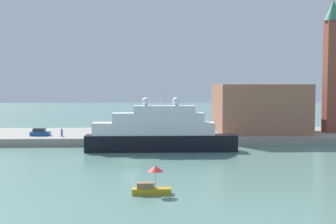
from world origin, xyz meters
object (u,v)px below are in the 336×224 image
at_px(small_motorboat, 152,183).
at_px(parked_car, 40,132).
at_px(person_figure, 62,133).
at_px(bell_tower, 332,61).
at_px(mooring_bollard, 140,135).
at_px(harbor_building, 259,108).
at_px(large_yacht, 159,133).

height_order(small_motorboat, parked_car, small_motorboat).
bearing_deg(person_figure, small_motorboat, -66.60).
xyz_separation_m(bell_tower, mooring_bollard, (-40.15, -7.64, -14.62)).
bearing_deg(harbor_building, parked_car, -173.16).
bearing_deg(small_motorboat, mooring_bollard, 93.26).
bearing_deg(large_yacht, bell_tower, 22.98).
bearing_deg(mooring_bollard, large_yacht, -66.42).
xyz_separation_m(small_motorboat, parked_car, (-22.15, 42.00, 0.96)).
distance_m(bell_tower, person_figure, 57.62).
distance_m(large_yacht, person_figure, 21.50).
xyz_separation_m(harbor_building, mooring_bollard, (-25.18, -9.04, -4.69)).
relative_size(bell_tower, mooring_bollard, 33.99).
xyz_separation_m(large_yacht, parked_car, (-23.43, 11.55, -1.15)).
relative_size(large_yacht, person_figure, 16.49).
xyz_separation_m(small_motorboat, mooring_bollard, (-2.19, 38.37, 0.74)).
bearing_deg(bell_tower, parked_car, -176.19).
height_order(bell_tower, parked_car, bell_tower).
distance_m(small_motorboat, bell_tower, 61.59).
xyz_separation_m(harbor_building, parked_car, (-45.15, -5.41, -4.46)).
distance_m(parked_car, person_figure, 4.73).
bearing_deg(harbor_building, bell_tower, -5.37).
distance_m(large_yacht, small_motorboat, 30.55).
bearing_deg(harbor_building, large_yacht, -142.01).
relative_size(harbor_building, mooring_bollard, 22.44).
distance_m(harbor_building, mooring_bollard, 27.16).
height_order(large_yacht, bell_tower, bell_tower).
height_order(harbor_building, parked_car, harbor_building).
height_order(large_yacht, harbor_building, harbor_building).
relative_size(large_yacht, mooring_bollard, 32.35).
bearing_deg(parked_car, harbor_building, 6.84).
height_order(small_motorboat, mooring_bollard, small_motorboat).
distance_m(small_motorboat, person_figure, 44.34).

